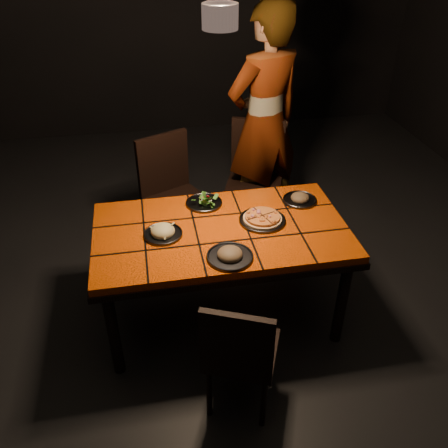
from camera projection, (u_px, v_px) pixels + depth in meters
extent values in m
cube|color=black|center=(221.00, 316.00, 3.43)|extent=(6.00, 7.00, 0.04)
cube|color=black|center=(167.00, 6.00, 5.44)|extent=(6.00, 0.04, 3.00)
cube|color=#FF5308|center=(221.00, 231.00, 3.01)|extent=(1.60, 0.90, 0.05)
cube|color=black|center=(221.00, 237.00, 3.04)|extent=(1.62, 0.92, 0.04)
cylinder|color=black|center=(113.00, 333.00, 2.82)|extent=(0.07, 0.07, 0.66)
cylinder|color=black|center=(342.00, 303.00, 3.04)|extent=(0.07, 0.07, 0.66)
cylinder|color=black|center=(114.00, 258.00, 3.43)|extent=(0.07, 0.07, 0.66)
cylinder|color=black|center=(305.00, 237.00, 3.65)|extent=(0.07, 0.07, 0.66)
cube|color=black|center=(242.00, 350.00, 2.62)|extent=(0.50, 0.50, 0.04)
cube|color=black|center=(236.00, 346.00, 2.35)|extent=(0.36, 0.18, 0.41)
cylinder|color=black|center=(271.00, 359.00, 2.83)|extent=(0.03, 0.03, 0.39)
cylinder|color=black|center=(221.00, 351.00, 2.89)|extent=(0.03, 0.03, 0.39)
cylinder|color=black|center=(263.00, 403.00, 2.58)|extent=(0.03, 0.03, 0.39)
cylinder|color=black|center=(209.00, 392.00, 2.64)|extent=(0.03, 0.03, 0.39)
cube|color=black|center=(178.00, 202.00, 3.79)|extent=(0.59, 0.59, 0.04)
cube|color=black|center=(163.00, 163.00, 3.78)|extent=(0.42, 0.22, 0.49)
cylinder|color=black|center=(171.00, 246.00, 3.72)|extent=(0.04, 0.04, 0.45)
cylinder|color=black|center=(209.00, 231.00, 3.90)|extent=(0.04, 0.04, 0.45)
cylinder|color=black|center=(150.00, 225.00, 3.97)|extent=(0.04, 0.04, 0.45)
cylinder|color=black|center=(186.00, 212.00, 4.14)|extent=(0.04, 0.04, 0.45)
cube|color=black|center=(254.00, 186.00, 4.01)|extent=(0.58, 0.58, 0.04)
cube|color=black|center=(258.00, 147.00, 4.03)|extent=(0.43, 0.20, 0.49)
cylinder|color=black|center=(229.00, 220.00, 4.03)|extent=(0.04, 0.04, 0.46)
cylinder|color=black|center=(271.00, 224.00, 3.97)|extent=(0.04, 0.04, 0.46)
cylinder|color=black|center=(236.00, 198.00, 4.32)|extent=(0.04, 0.04, 0.46)
cylinder|color=black|center=(275.00, 202.00, 4.27)|extent=(0.04, 0.04, 0.46)
imported|color=brown|center=(264.00, 124.00, 3.88)|extent=(0.83, 0.70, 1.93)
cylinder|color=black|center=(220.00, 16.00, 2.30)|extent=(0.18, 0.18, 0.12)
cylinder|color=#3A3A3F|center=(262.00, 220.00, 3.06)|extent=(0.30, 0.30, 0.01)
torus|color=#3A3A3F|center=(262.00, 219.00, 3.06)|extent=(0.30, 0.30, 0.01)
cylinder|color=tan|center=(262.00, 219.00, 3.06)|extent=(0.32, 0.32, 0.01)
cylinder|color=orange|center=(262.00, 217.00, 3.05)|extent=(0.28, 0.28, 0.02)
cylinder|color=#3A3A3F|center=(163.00, 234.00, 2.93)|extent=(0.24, 0.24, 0.01)
torus|color=#3A3A3F|center=(163.00, 233.00, 2.93)|extent=(0.24, 0.24, 0.01)
ellipsoid|color=#C8BC84|center=(163.00, 231.00, 2.92)|extent=(0.14, 0.14, 0.08)
cylinder|color=#3A3A3F|center=(204.00, 203.00, 3.24)|extent=(0.25, 0.25, 0.01)
torus|color=#3A3A3F|center=(204.00, 202.00, 3.24)|extent=(0.25, 0.25, 0.01)
cylinder|color=#3A3A3F|center=(230.00, 257.00, 2.74)|extent=(0.27, 0.27, 0.01)
torus|color=#3A3A3F|center=(230.00, 256.00, 2.74)|extent=(0.27, 0.27, 0.01)
ellipsoid|color=brown|center=(230.00, 253.00, 2.73)|extent=(0.16, 0.16, 0.09)
cylinder|color=#3A3A3F|center=(300.00, 200.00, 3.27)|extent=(0.23, 0.23, 0.01)
torus|color=#3A3A3F|center=(300.00, 199.00, 3.27)|extent=(0.23, 0.23, 0.01)
ellipsoid|color=brown|center=(300.00, 197.00, 3.26)|extent=(0.14, 0.14, 0.08)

